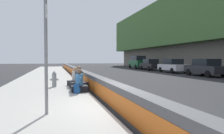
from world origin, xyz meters
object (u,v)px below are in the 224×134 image
at_px(backpack, 77,89).
at_px(parked_car_third, 205,67).
at_px(route_sign_post, 46,39).
at_px(fire_hydrant, 54,79).
at_px(seated_person_middle, 79,81).
at_px(seated_person_foreground, 79,85).
at_px(parked_car_midline, 150,65).
at_px(parked_car_fourth, 173,66).
at_px(seated_person_rear, 75,80).
at_px(parked_car_far, 138,62).

bearing_deg(backpack, parked_car_third, -59.03).
relative_size(route_sign_post, backpack, 9.00).
relative_size(fire_hydrant, seated_person_middle, 0.76).
relative_size(seated_person_foreground, parked_car_midline, 0.23).
distance_m(seated_person_middle, parked_car_fourth, 17.73).
relative_size(route_sign_post, seated_person_middle, 3.10).
height_order(seated_person_foreground, parked_car_third, parked_car_third).
relative_size(seated_person_middle, parked_car_fourth, 0.26).
bearing_deg(parked_car_midline, seated_person_rear, 142.92).
bearing_deg(backpack, parked_car_midline, -33.38).
bearing_deg(parked_car_fourth, parked_car_midline, 0.23).
bearing_deg(parked_car_far, parked_car_third, 179.81).
xyz_separation_m(seated_person_middle, seated_person_rear, (1.21, 0.08, -0.03)).
height_order(parked_car_fourth, parked_car_midline, same).
relative_size(seated_person_middle, parked_car_third, 0.26).
bearing_deg(parked_car_midline, parked_car_fourth, -179.77).
height_order(fire_hydrant, parked_car_far, parked_car_far).
height_order(seated_person_rear, parked_car_fourth, parked_car_fourth).
relative_size(backpack, parked_car_midline, 0.09).
height_order(route_sign_post, parked_car_fourth, route_sign_post).
height_order(seated_person_foreground, parked_car_midline, parked_car_midline).
distance_m(seated_person_middle, seated_person_rear, 1.21).
height_order(fire_hydrant, parked_car_fourth, parked_car_fourth).
xyz_separation_m(seated_person_rear, backpack, (-2.83, 0.21, -0.14)).
xyz_separation_m(seated_person_middle, parked_car_fourth, (12.16, -12.90, 0.36)).
distance_m(route_sign_post, parked_car_fourth, 22.45).
bearing_deg(seated_person_foreground, parked_car_third, -60.06).
bearing_deg(backpack, route_sign_post, 161.25).
xyz_separation_m(fire_hydrant, parked_car_far, (22.87, -14.31, 0.60)).
distance_m(fire_hydrant, seated_person_rear, 1.20).
bearing_deg(backpack, seated_person_foreground, -22.58).
height_order(route_sign_post, parked_car_third, route_sign_post).
bearing_deg(fire_hydrant, parked_car_midline, -39.15).
bearing_deg(backpack, fire_hydrant, 20.20).
bearing_deg(parked_car_third, seated_person_foreground, 119.94).
xyz_separation_m(route_sign_post, seated_person_rear, (6.26, -1.37, -1.73)).
relative_size(seated_person_foreground, parked_car_far, 0.22).
relative_size(seated_person_middle, backpack, 2.91).
distance_m(backpack, parked_car_fourth, 19.08).
xyz_separation_m(seated_person_middle, parked_car_far, (23.87, -13.06, 0.68)).
bearing_deg(seated_person_rear, parked_car_midline, -37.08).
bearing_deg(backpack, parked_car_fourth, -43.74).
xyz_separation_m(route_sign_post, parked_car_far, (28.92, -14.51, -1.03)).
bearing_deg(parked_car_far, route_sign_post, 153.36).
xyz_separation_m(seated_person_foreground, seated_person_middle, (1.20, -0.11, 0.03)).
xyz_separation_m(fire_hydrant, parked_car_fourth, (11.15, -14.15, 0.27)).
relative_size(seated_person_rear, parked_car_fourth, 0.24).
xyz_separation_m(seated_person_foreground, parked_car_far, (25.07, -13.17, 0.71)).
distance_m(parked_car_fourth, parked_car_midline, 6.20).
distance_m(seated_person_foreground, parked_car_fourth, 18.65).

